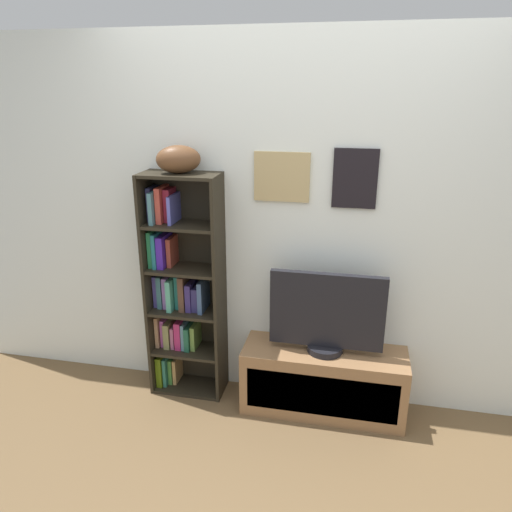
{
  "coord_description": "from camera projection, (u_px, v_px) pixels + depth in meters",
  "views": [
    {
      "loc": [
        0.32,
        -1.76,
        2.0
      ],
      "look_at": [
        -0.24,
        0.85,
        1.06
      ],
      "focal_mm": 33.98,
      "sensor_mm": 36.0,
      "label": 1
    }
  ],
  "objects": [
    {
      "name": "football",
      "position": [
        178.0,
        159.0,
        2.86
      ],
      "size": [
        0.31,
        0.25,
        0.17
      ],
      "primitive_type": "ellipsoid",
      "rotation": [
        0.0,
        0.0,
        0.4
      ],
      "color": "brown",
      "rests_on": "bookshelf"
    },
    {
      "name": "back_wall",
      "position": [
        303.0,
        228.0,
        3.0
      ],
      "size": [
        4.8,
        0.08,
        2.32
      ],
      "color": "white",
      "rests_on": "ground"
    },
    {
      "name": "tv_stand",
      "position": [
        323.0,
        381.0,
        3.09
      ],
      "size": [
        1.02,
        0.34,
        0.43
      ],
      "color": "olive",
      "rests_on": "ground"
    },
    {
      "name": "television",
      "position": [
        327.0,
        314.0,
        2.94
      ],
      "size": [
        0.7,
        0.22,
        0.52
      ],
      "color": "black",
      "rests_on": "tv_stand"
    },
    {
      "name": "bookshelf",
      "position": [
        180.0,
        290.0,
        3.18
      ],
      "size": [
        0.49,
        0.25,
        1.5
      ],
      "color": "black",
      "rests_on": "ground"
    }
  ]
}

